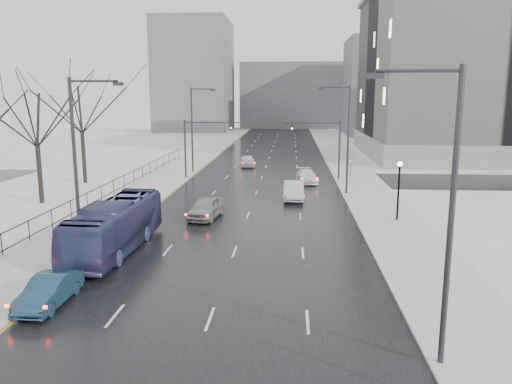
% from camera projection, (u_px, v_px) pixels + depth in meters
% --- Properties ---
extents(road, '(16.00, 150.00, 0.04)m').
position_uv_depth(road, '(267.00, 164.00, 66.52)').
color(road, black).
rests_on(road, ground).
extents(cross_road, '(130.00, 10.00, 0.04)m').
position_uv_depth(cross_road, '(261.00, 179.00, 54.76)').
color(cross_road, black).
rests_on(cross_road, ground).
extents(sidewalk_left, '(5.00, 150.00, 0.16)m').
position_uv_depth(sidewalk_left, '(189.00, 163.00, 67.24)').
color(sidewalk_left, silver).
rests_on(sidewalk_left, ground).
extents(sidewalk_right, '(5.00, 150.00, 0.16)m').
position_uv_depth(sidewalk_right, '(346.00, 165.00, 65.77)').
color(sidewalk_right, silver).
rests_on(sidewalk_right, ground).
extents(park_strip, '(14.00, 150.00, 0.12)m').
position_uv_depth(park_strip, '(120.00, 163.00, 67.90)').
color(park_strip, white).
rests_on(park_strip, ground).
extents(tree_park_d, '(8.75, 8.75, 12.50)m').
position_uv_depth(tree_park_d, '(42.00, 204.00, 42.30)').
color(tree_park_d, black).
rests_on(tree_park_d, ground).
extents(tree_park_e, '(9.45, 9.45, 13.50)m').
position_uv_depth(tree_park_e, '(86.00, 184.00, 52.12)').
color(tree_park_e, black).
rests_on(tree_park_e, ground).
extents(iron_fence, '(0.06, 70.00, 1.30)m').
position_uv_depth(iron_fence, '(77.00, 205.00, 37.87)').
color(iron_fence, black).
rests_on(iron_fence, sidewalk_left).
extents(streetlight_r_near, '(2.95, 0.25, 10.00)m').
position_uv_depth(streetlight_r_near, '(445.00, 205.00, 15.92)').
color(streetlight_r_near, '#2D2D33').
rests_on(streetlight_r_near, ground).
extents(streetlight_r_mid, '(2.95, 0.25, 10.00)m').
position_uv_depth(streetlight_r_mid, '(346.00, 134.00, 45.30)').
color(streetlight_r_mid, '#2D2D33').
rests_on(streetlight_r_mid, ground).
extents(streetlight_l_near, '(2.95, 0.25, 10.00)m').
position_uv_depth(streetlight_l_near, '(79.00, 160.00, 26.85)').
color(streetlight_l_near, '#2D2D33').
rests_on(streetlight_l_near, ground).
extents(streetlight_l_far, '(2.95, 0.25, 10.00)m').
position_uv_depth(streetlight_l_far, '(194.00, 126.00, 58.19)').
color(streetlight_l_far, '#2D2D33').
rests_on(streetlight_l_far, ground).
extents(lamppost_r_mid, '(0.36, 0.36, 4.28)m').
position_uv_depth(lamppost_r_mid, '(399.00, 182.00, 35.81)').
color(lamppost_r_mid, black).
rests_on(lamppost_r_mid, sidewalk_right).
extents(mast_signal_right, '(6.10, 0.33, 6.50)m').
position_uv_depth(mast_signal_right, '(330.00, 143.00, 53.47)').
color(mast_signal_right, '#2D2D33').
rests_on(mast_signal_right, ground).
extents(mast_signal_left, '(6.10, 0.33, 6.50)m').
position_uv_depth(mast_signal_left, '(195.00, 142.00, 54.50)').
color(mast_signal_left, '#2D2D33').
rests_on(mast_signal_left, ground).
extents(no_uturn_sign, '(0.60, 0.06, 2.70)m').
position_uv_depth(no_uturn_sign, '(351.00, 164.00, 49.77)').
color(no_uturn_sign, '#2D2D33').
rests_on(no_uturn_sign, sidewalk_right).
extents(civic_building, '(41.00, 31.00, 24.80)m').
position_uv_depth(civic_building, '(507.00, 81.00, 73.70)').
color(civic_building, gray).
rests_on(civic_building, ground).
extents(bldg_far_right, '(24.00, 20.00, 22.00)m').
position_uv_depth(bldg_far_right, '(398.00, 87.00, 116.34)').
color(bldg_far_right, slate).
rests_on(bldg_far_right, ground).
extents(bldg_far_left, '(18.00, 22.00, 28.00)m').
position_uv_depth(bldg_far_left, '(195.00, 76.00, 129.04)').
color(bldg_far_left, slate).
rests_on(bldg_far_left, ground).
extents(bldg_far_center, '(30.00, 18.00, 18.00)m').
position_uv_depth(bldg_far_center, '(295.00, 96.00, 142.87)').
color(bldg_far_center, slate).
rests_on(bldg_far_center, ground).
extents(sedan_left_near, '(1.47, 4.06, 1.33)m').
position_uv_depth(sedan_left_near, '(49.00, 291.00, 21.69)').
color(sedan_left_near, navy).
rests_on(sedan_left_near, road).
extents(bus, '(2.72, 10.74, 2.98)m').
position_uv_depth(bus, '(116.00, 226.00, 29.27)').
color(bus, '#393F70').
rests_on(bus, road).
extents(sedan_center_near, '(2.50, 4.87, 1.59)m').
position_uv_depth(sedan_center_near, '(206.00, 208.00, 37.18)').
color(sedan_center_near, '#97989B').
rests_on(sedan_center_near, road).
extents(sedan_right_near, '(1.72, 4.93, 1.62)m').
position_uv_depth(sedan_right_near, '(294.00, 190.00, 43.91)').
color(sedan_right_near, silver).
rests_on(sedan_right_near, road).
extents(sedan_right_far, '(2.50, 4.89, 1.36)m').
position_uv_depth(sedan_right_far, '(307.00, 176.00, 52.47)').
color(sedan_right_far, white).
rests_on(sedan_right_far, road).
extents(sedan_center_far, '(2.18, 4.41, 1.45)m').
position_uv_depth(sedan_center_far, '(248.00, 161.00, 64.42)').
color(sedan_center_far, silver).
rests_on(sedan_center_far, road).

